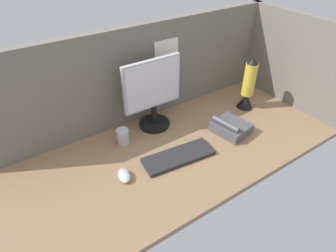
# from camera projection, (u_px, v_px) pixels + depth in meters

# --- Properties ---
(ground_plane) EXTENTS (1.80, 0.80, 0.03)m
(ground_plane) POSITION_uv_depth(u_px,v_px,m) (179.00, 149.00, 1.53)
(ground_plane) COLOR #8C6B4C
(cubicle_wall_back) EXTENTS (1.80, 0.06, 0.56)m
(cubicle_wall_back) POSITION_uv_depth(u_px,v_px,m) (142.00, 74.00, 1.60)
(cubicle_wall_back) COLOR slate
(cubicle_wall_back) RESTS_ON ground_plane
(cubicle_wall_side) EXTENTS (0.05, 0.80, 0.56)m
(cubicle_wall_side) POSITION_uv_depth(u_px,v_px,m) (296.00, 61.00, 1.74)
(cubicle_wall_side) COLOR slate
(cubicle_wall_side) RESTS_ON ground_plane
(monitor) EXTENTS (0.35, 0.18, 0.41)m
(monitor) POSITION_uv_depth(u_px,v_px,m) (153.00, 92.00, 1.55)
(monitor) COLOR black
(monitor) RESTS_ON ground_plane
(keyboard) EXTENTS (0.38, 0.17, 0.02)m
(keyboard) POSITION_uv_depth(u_px,v_px,m) (178.00, 156.00, 1.44)
(keyboard) COLOR #262628
(keyboard) RESTS_ON ground_plane
(mouse) EXTENTS (0.07, 0.11, 0.03)m
(mouse) POSITION_uv_depth(u_px,v_px,m) (124.00, 175.00, 1.33)
(mouse) COLOR silver
(mouse) RESTS_ON ground_plane
(mug_steel) EXTENTS (0.07, 0.07, 0.09)m
(mug_steel) POSITION_uv_depth(u_px,v_px,m) (123.00, 137.00, 1.52)
(mug_steel) COLOR #B2B2B7
(mug_steel) RESTS_ON ground_plane
(lava_lamp) EXTENTS (0.10, 0.10, 0.34)m
(lava_lamp) POSITION_uv_depth(u_px,v_px,m) (248.00, 88.00, 1.76)
(lava_lamp) COLOR black
(lava_lamp) RESTS_ON ground_plane
(desk_phone) EXTENTS (0.20, 0.22, 0.09)m
(desk_phone) POSITION_uv_depth(u_px,v_px,m) (231.00, 127.00, 1.61)
(desk_phone) COLOR #4C4C51
(desk_phone) RESTS_ON ground_plane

